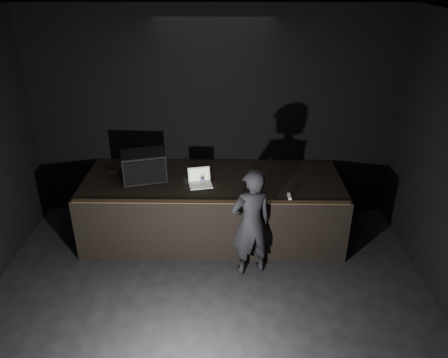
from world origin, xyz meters
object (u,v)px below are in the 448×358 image
person (251,223)px  laptop (200,180)px  stage_riser (213,207)px  stage_monitor (144,166)px  beer_can (202,180)px

person → laptop: bearing=-66.5°
stage_riser → stage_monitor: stage_monitor is taller
stage_riser → person: person is taller
stage_riser → person: bearing=-59.3°
laptop → beer_can: 0.04m
stage_monitor → laptop: 0.90m
stage_riser → beer_can: 0.62m
stage_riser → laptop: (-0.18, -0.15, 0.56)m
stage_monitor → laptop: (0.87, -0.16, -0.16)m
stage_monitor → person: person is taller
stage_riser → stage_monitor: bearing=179.6°
stage_riser → stage_monitor: 1.28m
stage_monitor → beer_can: 0.94m
beer_can → stage_monitor: bearing=168.7°
beer_can → person: bearing=-47.5°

